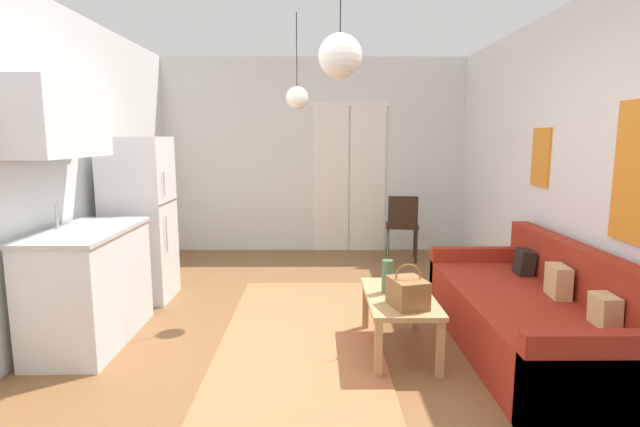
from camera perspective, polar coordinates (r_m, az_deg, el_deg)
ground_plane at (r=3.69m, az=-0.83°, el=-17.80°), size 4.81×7.77×0.10m
wall_back at (r=6.94m, az=-0.51°, el=6.68°), size 4.41×0.13×2.71m
wall_right at (r=3.94m, az=32.41°, el=3.82°), size 0.12×7.37×2.71m
area_rug at (r=4.13m, az=-2.25°, el=-13.97°), size 1.26×2.84×0.01m
couch at (r=4.09m, az=23.84°, el=-11.00°), size 0.92×2.16×0.82m
coffee_table at (r=3.78m, az=9.27°, el=-10.30°), size 0.50×0.94×0.43m
bamboo_vase at (r=3.78m, az=7.90°, el=-7.27°), size 0.09×0.09×0.47m
handbag at (r=3.51m, az=10.25°, el=-9.06°), size 0.28×0.33×0.31m
refrigerator at (r=5.13m, az=-20.39°, el=-0.63°), size 0.61×0.59×1.62m
kitchen_counter at (r=4.21m, az=-25.97°, el=-3.61°), size 0.60×1.18×2.02m
accent_chair at (r=6.44m, az=9.62°, el=-1.14°), size 0.47×0.45×0.87m
pendant_lamp_near at (r=3.16m, az=2.37°, el=17.97°), size 0.27×0.27×0.74m
pendant_lamp_far at (r=4.54m, az=-2.71°, el=13.42°), size 0.20×0.20×0.84m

